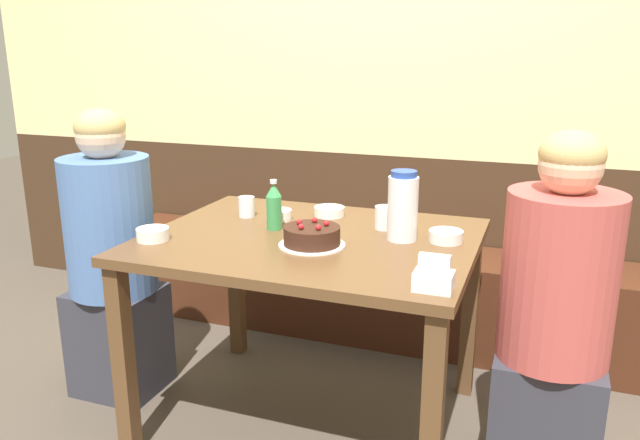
{
  "coord_description": "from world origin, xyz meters",
  "views": [
    {
      "loc": [
        0.78,
        -2.01,
        1.41
      ],
      "look_at": [
        0.02,
        0.05,
        0.8
      ],
      "focal_mm": 35.0,
      "sensor_mm": 36.0,
      "label": 1
    }
  ],
  "objects_px": {
    "soju_bottle": "(274,206)",
    "person_pale_blue_shirt": "(554,321)",
    "glass_water_tall": "(384,218)",
    "birthday_cake": "(312,236)",
    "napkin_holder": "(434,277)",
    "glass_tumbler_short": "(247,207)",
    "water_pitcher": "(403,206)",
    "bowl_soup_white": "(279,215)",
    "bench_seat": "(370,290)",
    "bowl_sauce_shallow": "(153,234)",
    "bowl_side_dish": "(446,236)",
    "bowl_rice_small": "(329,211)",
    "person_teal_shirt": "(112,260)"
  },
  "relations": [
    {
      "from": "water_pitcher",
      "to": "napkin_holder",
      "type": "xyz_separation_m",
      "value": [
        0.19,
        -0.44,
        -0.08
      ]
    },
    {
      "from": "bench_seat",
      "to": "glass_water_tall",
      "type": "bearing_deg",
      "value": -70.74
    },
    {
      "from": "glass_water_tall",
      "to": "birthday_cake",
      "type": "bearing_deg",
      "value": -121.96
    },
    {
      "from": "soju_bottle",
      "to": "person_pale_blue_shirt",
      "type": "bearing_deg",
      "value": -4.54
    },
    {
      "from": "water_pitcher",
      "to": "bowl_soup_white",
      "type": "height_order",
      "value": "water_pitcher"
    },
    {
      "from": "person_teal_shirt",
      "to": "person_pale_blue_shirt",
      "type": "distance_m",
      "value": 1.69
    },
    {
      "from": "bench_seat",
      "to": "bowl_soup_white",
      "type": "relative_size",
      "value": 27.16
    },
    {
      "from": "glass_tumbler_short",
      "to": "bowl_side_dish",
      "type": "bearing_deg",
      "value": -4.4
    },
    {
      "from": "bowl_soup_white",
      "to": "person_teal_shirt",
      "type": "distance_m",
      "value": 0.71
    },
    {
      "from": "glass_water_tall",
      "to": "soju_bottle",
      "type": "bearing_deg",
      "value": -159.3
    },
    {
      "from": "glass_water_tall",
      "to": "person_teal_shirt",
      "type": "relative_size",
      "value": 0.07
    },
    {
      "from": "glass_tumbler_short",
      "to": "bench_seat",
      "type": "bearing_deg",
      "value": 62.79
    },
    {
      "from": "birthday_cake",
      "to": "bowl_side_dish",
      "type": "height_order",
      "value": "birthday_cake"
    },
    {
      "from": "napkin_holder",
      "to": "bowl_side_dish",
      "type": "relative_size",
      "value": 0.92
    },
    {
      "from": "water_pitcher",
      "to": "bowl_sauce_shallow",
      "type": "height_order",
      "value": "water_pitcher"
    },
    {
      "from": "birthday_cake",
      "to": "glass_water_tall",
      "type": "bearing_deg",
      "value": 58.04
    },
    {
      "from": "glass_water_tall",
      "to": "bowl_soup_white",
      "type": "bearing_deg",
      "value": -177.58
    },
    {
      "from": "bench_seat",
      "to": "bowl_side_dish",
      "type": "distance_m",
      "value": 1.02
    },
    {
      "from": "birthday_cake",
      "to": "bowl_soup_white",
      "type": "height_order",
      "value": "birthday_cake"
    },
    {
      "from": "person_pale_blue_shirt",
      "to": "napkin_holder",
      "type": "bearing_deg",
      "value": 44.09
    },
    {
      "from": "bowl_rice_small",
      "to": "person_teal_shirt",
      "type": "relative_size",
      "value": 0.1
    },
    {
      "from": "bowl_side_dish",
      "to": "person_pale_blue_shirt",
      "type": "relative_size",
      "value": 0.1
    },
    {
      "from": "bowl_sauce_shallow",
      "to": "bowl_side_dish",
      "type": "bearing_deg",
      "value": 19.25
    },
    {
      "from": "soju_bottle",
      "to": "person_pale_blue_shirt",
      "type": "xyz_separation_m",
      "value": [
        1.01,
        -0.08,
        -0.27
      ]
    },
    {
      "from": "bowl_side_dish",
      "to": "bowl_sauce_shallow",
      "type": "height_order",
      "value": "bowl_sauce_shallow"
    },
    {
      "from": "bowl_soup_white",
      "to": "bowl_side_dish",
      "type": "relative_size",
      "value": 0.85
    },
    {
      "from": "water_pitcher",
      "to": "glass_tumbler_short",
      "type": "relative_size",
      "value": 3.05
    },
    {
      "from": "birthday_cake",
      "to": "person_pale_blue_shirt",
      "type": "xyz_separation_m",
      "value": [
        0.8,
        0.06,
        -0.21
      ]
    },
    {
      "from": "bowl_soup_white",
      "to": "glass_tumbler_short",
      "type": "height_order",
      "value": "glass_tumbler_short"
    },
    {
      "from": "water_pitcher",
      "to": "soju_bottle",
      "type": "height_order",
      "value": "water_pitcher"
    },
    {
      "from": "birthday_cake",
      "to": "glass_water_tall",
      "type": "distance_m",
      "value": 0.34
    },
    {
      "from": "napkin_holder",
      "to": "bowl_rice_small",
      "type": "relative_size",
      "value": 0.89
    },
    {
      "from": "birthday_cake",
      "to": "napkin_holder",
      "type": "relative_size",
      "value": 2.1
    },
    {
      "from": "bowl_side_dish",
      "to": "glass_tumbler_short",
      "type": "bearing_deg",
      "value": 175.6
    },
    {
      "from": "bowl_rice_small",
      "to": "bowl_side_dish",
      "type": "relative_size",
      "value": 1.03
    },
    {
      "from": "water_pitcher",
      "to": "birthday_cake",
      "type": "bearing_deg",
      "value": -147.07
    },
    {
      "from": "bowl_sauce_shallow",
      "to": "water_pitcher",
      "type": "bearing_deg",
      "value": 20.73
    },
    {
      "from": "glass_water_tall",
      "to": "person_teal_shirt",
      "type": "distance_m",
      "value": 1.12
    },
    {
      "from": "bowl_side_dish",
      "to": "bench_seat",
      "type": "bearing_deg",
      "value": 122.89
    },
    {
      "from": "bench_seat",
      "to": "bowl_side_dish",
      "type": "xyz_separation_m",
      "value": [
        0.47,
        -0.73,
        0.54
      ]
    },
    {
      "from": "napkin_holder",
      "to": "glass_tumbler_short",
      "type": "bearing_deg",
      "value": 148.1
    },
    {
      "from": "soju_bottle",
      "to": "bowl_soup_white",
      "type": "relative_size",
      "value": 1.87
    },
    {
      "from": "bowl_rice_small",
      "to": "person_pale_blue_shirt",
      "type": "distance_m",
      "value": 0.96
    },
    {
      "from": "bowl_side_dish",
      "to": "napkin_holder",
      "type": "bearing_deg",
      "value": -84.86
    },
    {
      "from": "bench_seat",
      "to": "person_pale_blue_shirt",
      "type": "relative_size",
      "value": 2.33
    },
    {
      "from": "glass_water_tall",
      "to": "bowl_sauce_shallow",
      "type": "bearing_deg",
      "value": -149.92
    },
    {
      "from": "bowl_rice_small",
      "to": "bowl_side_dish",
      "type": "distance_m",
      "value": 0.54
    },
    {
      "from": "napkin_holder",
      "to": "person_pale_blue_shirt",
      "type": "height_order",
      "value": "person_pale_blue_shirt"
    },
    {
      "from": "birthday_cake",
      "to": "bowl_soup_white",
      "type": "bearing_deg",
      "value": 132.04
    },
    {
      "from": "glass_tumbler_short",
      "to": "person_pale_blue_shirt",
      "type": "relative_size",
      "value": 0.07
    }
  ]
}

